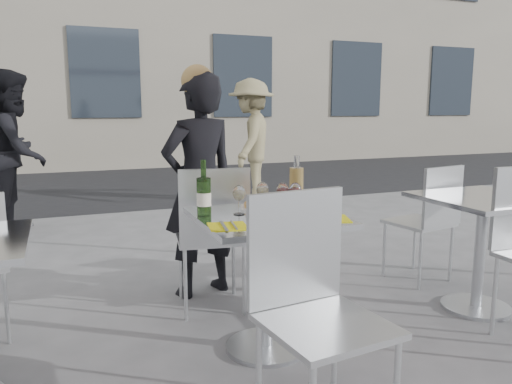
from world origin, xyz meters
name	(u,v)px	position (x,y,z in m)	size (l,w,h in m)	color
ground	(266,348)	(0.00, 0.00, 0.00)	(80.00, 80.00, 0.00)	#5F5F61
street_asphalt	(122,183)	(0.00, 6.50, 0.00)	(24.00, 5.00, 0.00)	black
main_table	(266,254)	(0.00, 0.00, 0.54)	(0.72, 0.72, 0.75)	#B7BABF
side_table_right	(482,229)	(1.50, 0.00, 0.54)	(0.72, 0.72, 0.75)	#B7BABF
chair_far	(213,228)	(-0.12, 0.58, 0.56)	(0.49, 0.50, 0.95)	silver
chair_near	(311,294)	(-0.10, -0.69, 0.58)	(0.49, 0.50, 0.98)	silver
side_chair_rfar	(429,214)	(1.53, 0.53, 0.53)	(0.47, 0.48, 0.89)	silver
woman_diner	(200,186)	(-0.10, 0.95, 0.77)	(0.56, 0.37, 1.54)	black
pedestrian_a	(16,153)	(-1.41, 3.35, 0.84)	(0.82, 0.64, 1.69)	black
pedestrian_b	(251,141)	(1.51, 4.14, 0.85)	(1.10, 0.63, 1.70)	#8E835B
pizza_near	(287,221)	(0.03, -0.19, 0.76)	(0.34, 0.34, 0.02)	tan
pizza_far	(269,206)	(0.08, 0.16, 0.77)	(0.32, 0.32, 0.03)	white
salad_plate	(267,209)	(-0.01, -0.02, 0.79)	(0.22, 0.22, 0.09)	white
wine_bottle	(204,195)	(-0.31, 0.10, 0.86)	(0.07, 0.08, 0.29)	#2E5720
carafe	(296,185)	(0.26, 0.18, 0.87)	(0.08, 0.08, 0.29)	tan
sugar_shaker	(297,200)	(0.22, 0.07, 0.80)	(0.06, 0.06, 0.11)	white
wineglass_white_a	(239,194)	(-0.13, 0.07, 0.86)	(0.07, 0.07, 0.16)	white
wineglass_white_b	(262,191)	(0.03, 0.13, 0.86)	(0.07, 0.07, 0.16)	white
wineglass_red_a	(283,191)	(0.13, 0.07, 0.86)	(0.07, 0.07, 0.16)	white
wineglass_red_b	(295,191)	(0.19, 0.04, 0.86)	(0.07, 0.07, 0.16)	white
napkin_left	(228,226)	(-0.27, -0.17, 0.75)	(0.21, 0.21, 0.01)	yellow
napkin_right	(331,218)	(0.27, -0.20, 0.75)	(0.23, 0.23, 0.01)	yellow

